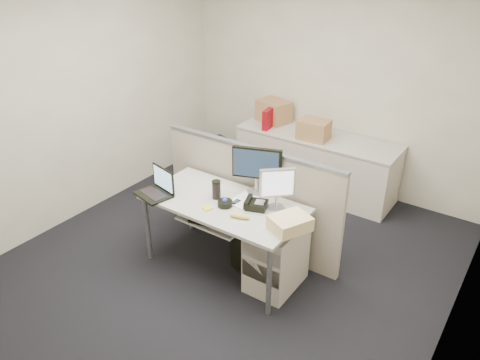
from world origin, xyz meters
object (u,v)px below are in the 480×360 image
Objects in this scene: desk_phone at (256,205)px; monitor_main at (257,171)px; desk at (224,208)px; laptop at (152,184)px.

monitor_main is at bearing 103.22° from desk_phone.
laptop is at bearing -155.70° from desk.
monitor_main is at bearing 51.28° from laptop.
laptop reaches higher than desk.
desk_phone is (0.92, 0.36, -0.09)m from laptop.
desk is 7.60× the size of desk_phone.
desk is 3.22× the size of monitor_main.
desk is 0.33m from desk_phone.
desk_phone is (0.30, 0.08, 0.10)m from desk.
laptop is (-0.62, -0.28, 0.19)m from desk.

